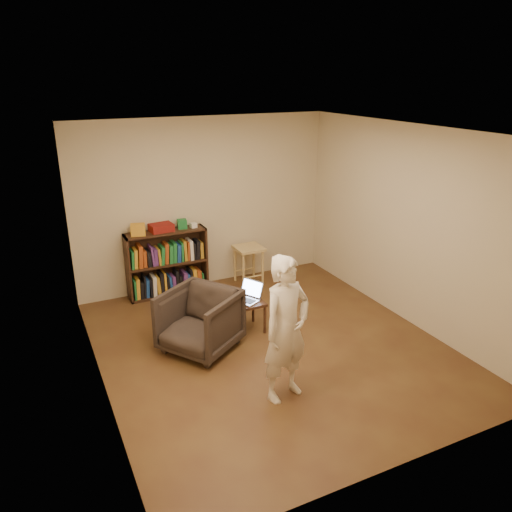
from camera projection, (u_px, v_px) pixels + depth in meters
name	position (u px, v px, depth m)	size (l,w,h in m)	color
floor	(271.00, 346.00, 6.17)	(4.50, 4.50, 0.00)	#452516
ceiling	(273.00, 131.00, 5.27)	(4.50, 4.50, 0.00)	white
wall_back	(205.00, 204.00, 7.62)	(4.00, 4.00, 0.00)	#C6B595
wall_left	(92.00, 276.00, 4.91)	(4.50, 4.50, 0.00)	#C6B595
wall_right	(407.00, 226.00, 6.53)	(4.50, 4.50, 0.00)	#C6B595
bookshelf	(167.00, 266.00, 7.51)	(1.20, 0.30, 1.00)	black
box_yellow	(138.00, 230.00, 7.09)	(0.20, 0.15, 0.16)	gold
red_cloth	(161.00, 228.00, 7.28)	(0.33, 0.24, 0.11)	maroon
box_green	(182.00, 224.00, 7.41)	(0.13, 0.13, 0.13)	#1E7032
box_white	(193.00, 225.00, 7.46)	(0.09, 0.09, 0.07)	silver
stool	(249.00, 254.00, 7.87)	(0.42, 0.42, 0.61)	tan
armchair	(200.00, 321.00, 5.99)	(0.81, 0.83, 0.76)	#322821
side_table	(247.00, 306.00, 6.45)	(0.41, 0.41, 0.42)	black
laptop	(248.00, 295.00, 6.45)	(0.44, 0.44, 0.24)	#B7B7BC
person	(286.00, 329.00, 4.98)	(0.57, 0.37, 1.55)	beige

